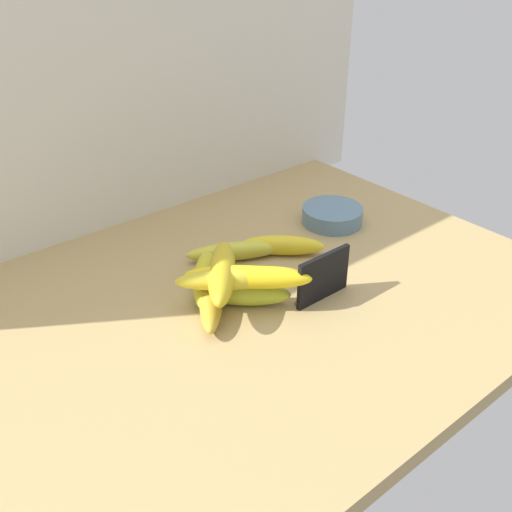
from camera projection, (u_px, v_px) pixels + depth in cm
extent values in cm
cube|color=tan|center=(239.00, 311.00, 98.03)|extent=(110.00, 76.00, 3.00)
cube|color=beige|center=(104.00, 63.00, 106.73)|extent=(130.00, 2.00, 70.00)
cube|color=black|center=(323.00, 277.00, 96.56)|extent=(11.00, 0.80, 8.40)
cube|color=#906543|center=(319.00, 294.00, 99.09)|extent=(9.90, 1.20, 0.60)
cylinder|color=slate|center=(332.00, 215.00, 121.27)|extent=(12.42, 12.42, 3.41)
ellipsoid|color=#ACBD2C|center=(244.00, 293.00, 96.25)|extent=(13.95, 13.35, 4.00)
ellipsoid|color=yellow|center=(283.00, 245.00, 110.14)|extent=(13.90, 13.38, 3.76)
ellipsoid|color=gold|center=(235.00, 251.00, 108.53)|extent=(17.27, 11.80, 3.48)
ellipsoid|color=gold|center=(206.00, 279.00, 99.79)|extent=(13.69, 16.08, 4.26)
ellipsoid|color=gold|center=(211.00, 294.00, 96.28)|extent=(15.51, 18.98, 3.90)
ellipsoid|color=gold|center=(239.00, 278.00, 93.18)|extent=(19.19, 14.10, 3.69)
ellipsoid|color=yellow|center=(248.00, 277.00, 93.34)|extent=(17.52, 16.70, 3.77)
ellipsoid|color=gold|center=(222.00, 272.00, 94.15)|extent=(15.07, 17.09, 4.39)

